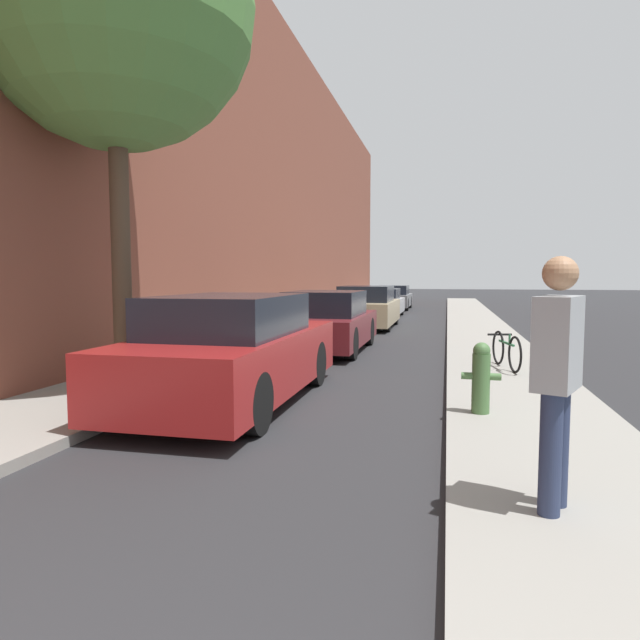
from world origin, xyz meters
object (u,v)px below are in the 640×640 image
Objects in this scene: street_tree_near at (114,7)px; pedestrian at (557,369)px; fire_hydrant at (481,377)px; parked_car_grey at (393,298)px; parked_car_maroon at (327,322)px; parked_car_red at (234,352)px; parked_car_silver at (379,303)px; parked_car_champagne at (367,308)px; bicycle at (506,350)px.

street_tree_near is 7.66m from pedestrian.
parked_car_grey is at bearing 98.14° from fire_hydrant.
parked_car_maroon reaches higher than fire_hydrant.
parked_car_red is 4.75m from pedestrian.
parked_car_grey is 2.38× the size of pedestrian.
parked_car_maroon is at bearing -89.46° from parked_car_silver.
fire_hydrant is (3.27, -16.88, -0.03)m from parked_car_silver.
parked_car_champagne is at bearing 89.23° from parked_car_maroon.
street_tree_near is at bearing 175.33° from fire_hydrant.
parked_car_red is 5.01m from bicycle.
fire_hydrant is 3.49m from bicycle.
parked_car_red is 16.58m from parked_car_silver.
parked_car_champagne is 1.02× the size of parked_car_silver.
parked_car_red reaches higher than parked_car_champagne.
parked_car_red is at bearing -3.65° from street_tree_near.
parked_car_champagne reaches higher than bicycle.
fire_hydrant is (3.24, -22.65, -0.05)m from parked_car_grey.
parked_car_maroon is at bearing 135.60° from bicycle.
fire_hydrant is at bearing -112.67° from bicycle.
parked_car_silver is 1.02× the size of parked_car_grey.
fire_hydrant is (5.06, -0.41, -4.99)m from street_tree_near.
parked_car_champagne reaches higher than fire_hydrant.
parked_car_red is 22.35m from parked_car_grey.
parked_car_champagne is 15.03m from pedestrian.
bicycle is at bearing -73.86° from parked_car_silver.
parked_car_maroon is 4.48m from bicycle.
pedestrian reaches higher than parked_car_maroon.
bicycle is at bearing -78.62° from parked_car_grey.
parked_car_silver is (0.02, 16.58, -0.13)m from parked_car_red.
fire_hydrant reaches higher than bicycle.
parked_car_red is 5.40× the size of fire_hydrant.
parked_car_silver is 5.06× the size of fire_hydrant.
parked_car_champagne is 2.89× the size of bicycle.
parked_car_silver is at bearing 100.95° from fire_hydrant.
parked_car_maroon is at bearing -89.73° from parked_car_grey.
parked_car_silver is 17.29m from street_tree_near.
parked_car_grey is 0.57× the size of street_tree_near.
parked_car_maroon is at bearing -90.77° from parked_car_champagne.
bicycle is (3.79, -2.38, -0.23)m from parked_car_maroon.
bicycle is (3.91, 3.13, -0.28)m from parked_car_red.
fire_hydrant is at bearing -79.05° from parked_car_silver.
pedestrian reaches higher than bicycle.
street_tree_near is at bearing -109.40° from parked_car_maroon.
parked_car_red is 1.10× the size of parked_car_maroon.
bicycle is (3.89, -13.45, -0.14)m from parked_car_silver.
pedestrian is (3.60, -19.63, 0.54)m from parked_car_silver.
bicycle is (5.69, 3.02, -5.10)m from street_tree_near.
parked_car_red is at bearing -153.61° from bicycle.
parked_car_maroon is 6.61m from fire_hydrant.
fire_hydrant is 0.48× the size of pedestrian.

